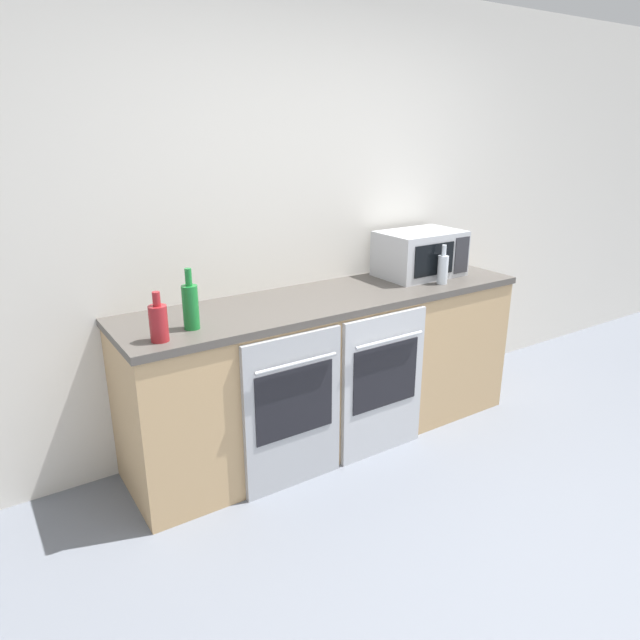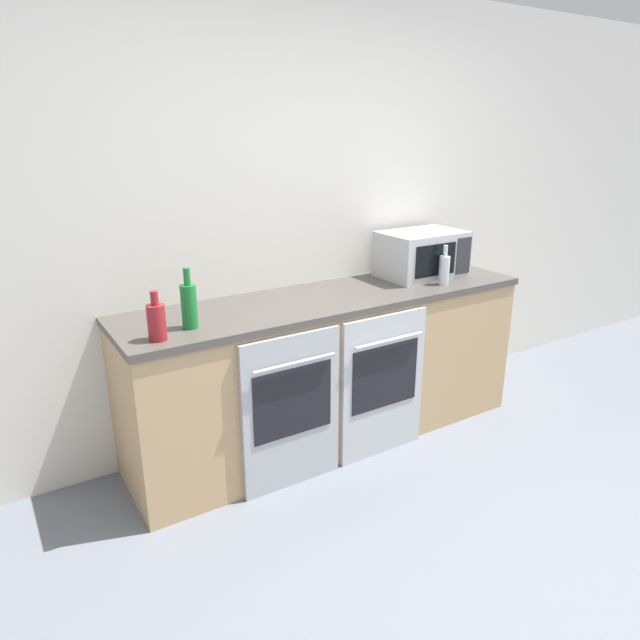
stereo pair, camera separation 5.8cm
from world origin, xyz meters
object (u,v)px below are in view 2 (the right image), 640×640
oven_left (292,411)px  oven_right (383,385)px  bottle_green (189,305)px  bottle_clear (444,269)px  microwave (422,254)px  bottle_red (157,321)px

oven_left → oven_right: (0.60, 0.00, 0.00)m
oven_left → bottle_green: bottle_green is taller
bottle_green → bottle_clear: (1.59, -0.06, -0.02)m
oven_left → microwave: size_ratio=1.62×
microwave → bottle_green: 1.62m
microwave → bottle_green: bearing=-173.9°
oven_left → bottle_red: size_ratio=3.71×
oven_left → bottle_clear: bottle_clear is taller
oven_left → oven_right: 0.60m
microwave → bottle_clear: size_ratio=2.19×
oven_left → bottle_red: (-0.61, 0.13, 0.57)m
microwave → bottle_green: size_ratio=1.79×
microwave → bottle_clear: bearing=-94.9°
oven_left → oven_right: same height
oven_left → bottle_red: 0.84m
bottle_red → bottle_green: (0.18, 0.08, 0.03)m
bottle_green → oven_right: bearing=-11.6°
oven_right → microwave: bearing=33.3°
bottle_green → bottle_red: bearing=-156.5°
oven_left → bottle_clear: size_ratio=3.55×
bottle_clear → oven_left: bearing=-172.4°
bottle_red → bottle_green: bottle_green is taller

